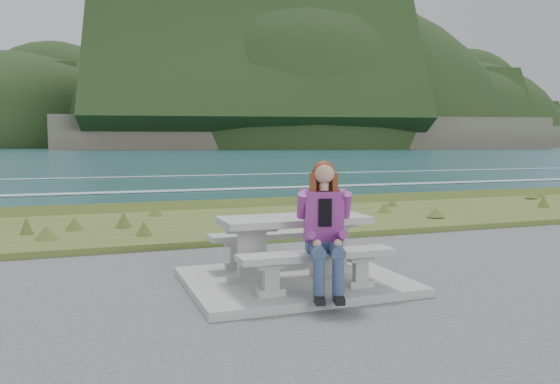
{
  "coord_description": "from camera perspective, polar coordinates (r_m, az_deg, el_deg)",
  "views": [
    {
      "loc": [
        -2.41,
        -6.13,
        1.74
      ],
      "look_at": [
        0.25,
        1.2,
        1.04
      ],
      "focal_mm": 35.0,
      "sensor_mm": 36.0,
      "label": 1
    }
  ],
  "objects": [
    {
      "name": "bench_seaward",
      "position": [
        7.36,
        -0.52,
        -4.99
      ],
      "size": [
        1.8,
        0.35,
        0.45
      ],
      "color": "#A2A19D",
      "rests_on": "concrete_slab"
    },
    {
      "name": "bench_landward",
      "position": [
        6.08,
        3.91,
        -7.15
      ],
      "size": [
        1.8,
        0.35,
        0.45
      ],
      "color": "#A2A19D",
      "rests_on": "concrete_slab"
    },
    {
      "name": "headland_range",
      "position": [
        448.27,
        5.56,
        6.15
      ],
      "size": [
        729.83,
        363.95,
        179.69
      ],
      "color": "brown",
      "rests_on": "ground"
    },
    {
      "name": "ocean",
      "position": [
        31.51,
        -15.46,
        -1.4
      ],
      "size": [
        1600.0,
        1600.0,
        0.09
      ],
      "color": "#1E4E55",
      "rests_on": "ground"
    },
    {
      "name": "grass_verge",
      "position": [
        11.52,
        -7.67,
        -3.61
      ],
      "size": [
        160.0,
        4.5,
        0.22
      ],
      "primitive_type": "cube",
      "color": "#42541F",
      "rests_on": "ground"
    },
    {
      "name": "concrete_slab",
      "position": [
        6.8,
        1.47,
        -9.28
      ],
      "size": [
        2.6,
        2.1,
        0.1
      ],
      "primitive_type": "cube",
      "color": "#A2A19D",
      "rests_on": "ground"
    },
    {
      "name": "picnic_table",
      "position": [
        6.67,
        1.49,
        -4.0
      ],
      "size": [
        1.8,
        0.75,
        0.75
      ],
      "color": "#A2A19D",
      "rests_on": "concrete_slab"
    },
    {
      "name": "shore_drop",
      "position": [
        14.34,
        -10.14,
        -1.93
      ],
      "size": [
        160.0,
        0.8,
        2.2
      ],
      "primitive_type": "cube",
      "color": "brown",
      "rests_on": "ground"
    },
    {
      "name": "seated_woman",
      "position": [
        5.94,
        4.76,
        -5.64
      ],
      "size": [
        0.6,
        0.81,
        1.45
      ],
      "rotation": [
        0.0,
        0.0,
        -0.3
      ],
      "color": "navy",
      "rests_on": "concrete_slab"
    }
  ]
}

